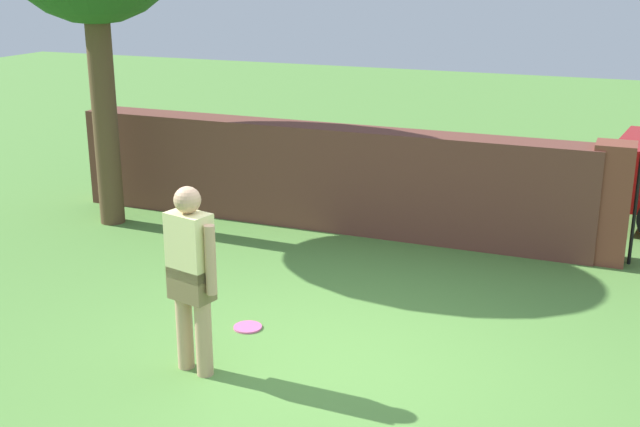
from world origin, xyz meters
TOP-DOWN VIEW (x-y plane):
  - ground_plane at (0.00, 0.00)m, footprint 40.00×40.00m
  - brick_wall at (-1.50, 3.58)m, footprint 6.91×0.50m
  - person at (-1.00, -0.50)m, footprint 0.53×0.30m
  - frisbee_pink at (-0.97, 0.40)m, footprint 0.27×0.27m

SIDE VIEW (x-z plane):
  - ground_plane at x=0.00m, z-range 0.00..0.00m
  - frisbee_pink at x=-0.97m, z-range 0.00..0.02m
  - brick_wall at x=-1.50m, z-range 0.00..1.34m
  - person at x=-1.00m, z-range 0.09..1.71m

